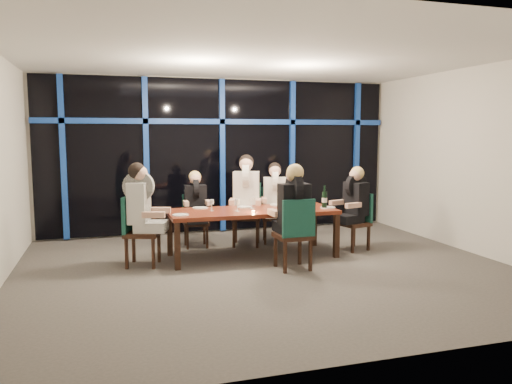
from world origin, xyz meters
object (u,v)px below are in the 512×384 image
chair_end_right (357,218)px  diner_end_left (142,199)px  wine_bottle (324,200)px  water_pitcher (299,203)px  diner_end_right (354,196)px  diner_far_mid (246,187)px  diner_far_right (275,191)px  diner_near_mid (293,201)px  chair_far_right (274,212)px  chair_far_left (195,217)px  chair_near_mid (295,230)px  chair_end_left (136,227)px  dining_table (252,214)px  diner_far_left (196,198)px  chair_far_mid (246,210)px

chair_end_right → diner_end_left: size_ratio=0.94×
wine_bottle → water_pitcher: (-0.40, 0.09, -0.05)m
diner_end_right → water_pitcher: bearing=-100.4°
chair_end_right → diner_end_left: 3.55m
diner_far_mid → diner_far_right: size_ratio=1.10×
diner_near_mid → diner_far_right: bearing=-101.9°
chair_far_right → chair_end_right: chair_far_right is taller
chair_far_left → chair_near_mid: (1.09, -1.95, 0.08)m
chair_end_right → diner_near_mid: (-1.47, -0.84, 0.45)m
chair_end_left → chair_near_mid: 2.32m
chair_near_mid → diner_end_right: size_ratio=1.12×
dining_table → diner_far_left: 1.20m
dining_table → diner_end_right: (1.75, -0.04, 0.23)m
chair_end_right → chair_far_left: bearing=-126.7°
diner_far_left → diner_near_mid: size_ratio=0.86×
diner_far_left → diner_end_left: bearing=-131.7°
chair_far_right → diner_end_right: size_ratio=1.05×
diner_far_right → diner_end_left: 2.55m
diner_far_right → chair_end_right: bearing=-22.8°
wine_bottle → diner_end_left: bearing=177.0°
chair_far_mid → diner_end_left: bearing=-133.9°
dining_table → chair_far_right: (0.69, 0.96, -0.14)m
diner_end_right → chair_far_right: bearing=-148.3°
diner_far_right → chair_far_mid: bearing=-166.3°
diner_far_mid → water_pitcher: diner_far_mid is taller
wine_bottle → chair_far_right: bearing=110.6°
chair_far_left → chair_near_mid: chair_near_mid is taller
chair_end_right → diner_end_left: diner_end_left is taller
chair_end_right → wine_bottle: 0.81m
chair_end_left → wine_bottle: bearing=-75.7°
chair_near_mid → diner_far_mid: 1.82m
diner_end_left → water_pitcher: bearing=-73.6°
diner_far_right → chair_far_left: bearing=-170.1°
diner_far_left → diner_near_mid: (1.09, -1.79, 0.13)m
dining_table → chair_end_left: bearing=-179.0°
diner_near_mid → wine_bottle: diner_near_mid is taller
chair_end_left → diner_end_left: (0.08, -0.03, 0.41)m
chair_far_mid → chair_end_left: bearing=-135.5°
chair_near_mid → diner_end_right: 1.70m
chair_far_left → diner_far_left: diner_far_left is taller
chair_far_left → chair_far_right: bearing=0.8°
dining_table → chair_far_left: 1.26m
chair_end_left → diner_far_mid: 2.12m
diner_far_mid → wine_bottle: bearing=-26.2°
chair_near_mid → diner_end_left: (-2.05, 0.89, 0.41)m
chair_far_left → wine_bottle: bearing=-30.5°
diner_far_right → diner_far_left: bearing=-167.0°
diner_end_left → diner_end_right: size_ratio=1.09×
dining_table → diner_far_mid: bearing=81.2°
diner_far_right → diner_end_right: 1.41m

